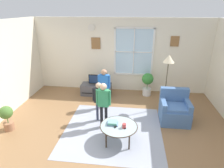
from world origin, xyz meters
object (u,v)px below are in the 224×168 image
at_px(remote_near_cup, 116,126).
at_px(floor_lamp, 168,64).
at_px(armchair, 174,110).
at_px(book_stack, 113,123).
at_px(coffee_table, 119,127).
at_px(person_blue_shirt, 104,84).
at_px(person_green_shirt, 104,101).
at_px(television, 96,79).
at_px(potted_plant_by_window, 147,82).
at_px(remote_near_books, 124,127).
at_px(cup, 124,126).
at_px(potted_plant_corner, 7,116).
at_px(person_black_shirt, 99,97).
at_px(tv_stand, 96,89).

distance_m(remote_near_cup, floor_lamp, 2.41).
bearing_deg(armchair, book_stack, -147.25).
relative_size(coffee_table, remote_near_cup, 6.17).
height_order(person_blue_shirt, person_green_shirt, person_blue_shirt).
bearing_deg(coffee_table, television, 112.38).
bearing_deg(coffee_table, potted_plant_by_window, 73.72).
height_order(television, remote_near_books, television).
xyz_separation_m(cup, floor_lamp, (1.12, 1.80, 0.94)).
relative_size(armchair, remote_near_cup, 6.21).
xyz_separation_m(television, potted_plant_corner, (-1.80, -2.36, -0.19)).
xyz_separation_m(cup, potted_plant_by_window, (0.65, 2.71, 0.01)).
relative_size(person_black_shirt, potted_plant_corner, 1.69).
xyz_separation_m(coffee_table, cup, (0.13, -0.06, 0.08)).
distance_m(cup, person_green_shirt, 0.86).
bearing_deg(floor_lamp, person_green_shirt, -144.07).
xyz_separation_m(armchair, coffee_table, (-1.43, -1.06, 0.07)).
bearing_deg(floor_lamp, tv_stand, 161.90).
height_order(remote_near_books, person_black_shirt, person_black_shirt).
bearing_deg(tv_stand, cup, -65.74).
relative_size(remote_near_cup, potted_plant_by_window, 0.17).
xyz_separation_m(tv_stand, television, (0.00, -0.00, 0.38)).
xyz_separation_m(coffee_table, person_blue_shirt, (-0.58, 1.56, 0.39)).
bearing_deg(person_blue_shirt, potted_plant_by_window, 38.83).
height_order(person_blue_shirt, potted_plant_by_window, person_blue_shirt).
relative_size(tv_stand, television, 2.05).
xyz_separation_m(book_stack, potted_plant_corner, (-2.67, 0.07, -0.06)).
bearing_deg(floor_lamp, person_blue_shirt, -174.44).
distance_m(person_black_shirt, person_green_shirt, 0.35).
height_order(armchair, remote_near_cup, armchair).
height_order(remote_near_cup, potted_plant_by_window, potted_plant_by_window).
distance_m(armchair, book_stack, 1.88).
bearing_deg(cup, tv_stand, 114.26).
relative_size(tv_stand, person_black_shirt, 0.95).
bearing_deg(remote_near_books, tv_stand, 114.27).
bearing_deg(cup, person_blue_shirt, 113.52).
relative_size(armchair, person_green_shirt, 0.71).
relative_size(tv_stand, potted_plant_by_window, 1.30).
xyz_separation_m(television, book_stack, (0.87, -2.43, -0.12)).
relative_size(armchair, book_stack, 3.39).
bearing_deg(book_stack, television, 109.78).
distance_m(cup, person_blue_shirt, 1.80).
relative_size(book_stack, person_green_shirt, 0.21).
bearing_deg(potted_plant_by_window, tv_stand, -174.57).
height_order(coffee_table, remote_near_cup, remote_near_cup).
bearing_deg(television, cup, -65.72).
bearing_deg(person_green_shirt, coffee_table, -50.57).
bearing_deg(person_black_shirt, remote_near_cup, -57.68).
distance_m(tv_stand, book_stack, 2.59).
bearing_deg(coffee_table, tv_stand, 112.36).
bearing_deg(potted_plant_corner, person_black_shirt, 17.63).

